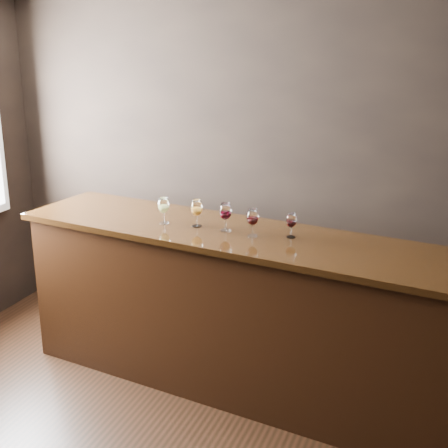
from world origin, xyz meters
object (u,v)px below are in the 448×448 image
(bar_counter, at_px, (242,315))
(glass_amber, at_px, (197,208))
(glass_white, at_px, (163,206))
(glass_red_a, at_px, (225,212))
(glass_red_c, at_px, (292,221))
(glass_red_b, at_px, (253,218))
(back_bar_shelf, at_px, (302,301))

(bar_counter, bearing_deg, glass_amber, -177.21)
(glass_white, xyz_separation_m, glass_amber, (0.25, 0.02, 0.00))
(glass_red_a, height_order, glass_red_c, glass_red_a)
(bar_counter, relative_size, glass_red_b, 17.01)
(glass_red_c, bearing_deg, bar_counter, -173.69)
(glass_red_b, bearing_deg, glass_amber, 171.48)
(back_bar_shelf, xyz_separation_m, glass_red_c, (0.07, -0.71, 0.89))
(back_bar_shelf, distance_m, glass_red_b, 1.21)
(glass_red_a, xyz_separation_m, glass_red_c, (0.46, 0.03, -0.02))
(glass_white, bearing_deg, glass_red_a, -0.49)
(glass_red_a, relative_size, glass_red_b, 1.04)
(back_bar_shelf, distance_m, glass_red_c, 1.14)
(bar_counter, xyz_separation_m, glass_red_c, (0.33, 0.04, 0.72))
(glass_red_a, xyz_separation_m, glass_red_b, (0.21, -0.04, -0.01))
(bar_counter, xyz_separation_m, glass_red_a, (-0.13, 0.01, 0.75))
(glass_white, bearing_deg, glass_red_b, -3.99)
(glass_red_a, distance_m, glass_red_c, 0.46)
(bar_counter, xyz_separation_m, glass_white, (-0.60, 0.01, 0.74))
(glass_amber, xyz_separation_m, glass_red_a, (0.22, -0.02, 0.00))
(back_bar_shelf, distance_m, glass_white, 1.45)
(glass_red_b, bearing_deg, bar_counter, 155.62)
(glass_amber, relative_size, glass_red_c, 1.16)
(bar_counter, distance_m, glass_red_a, 0.76)
(glass_red_b, distance_m, glass_red_c, 0.26)
(glass_white, height_order, glass_amber, glass_amber)
(glass_amber, bearing_deg, glass_white, -176.00)
(glass_red_a, height_order, glass_red_b, glass_red_a)
(glass_red_b, bearing_deg, glass_red_c, 16.34)
(glass_amber, height_order, glass_red_b, glass_amber)
(back_bar_shelf, distance_m, glass_amber, 1.31)
(glass_white, distance_m, glass_amber, 0.25)
(bar_counter, height_order, back_bar_shelf, bar_counter)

